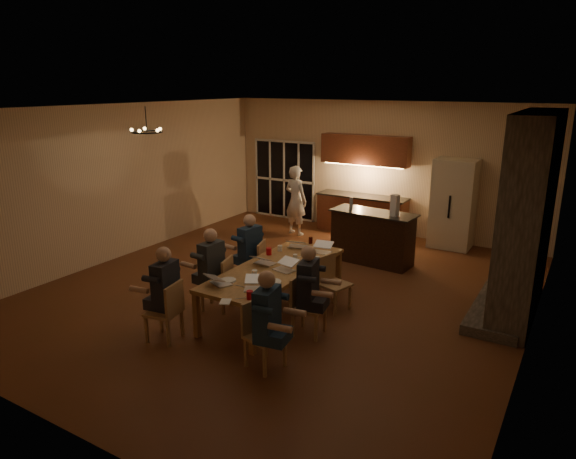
{
  "coord_description": "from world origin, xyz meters",
  "views": [
    {
      "loc": [
        4.46,
        -7.31,
        3.6
      ],
      "look_at": [
        -0.1,
        0.3,
        1.06
      ],
      "focal_mm": 32.0,
      "sensor_mm": 36.0,
      "label": 1
    }
  ],
  "objects_px": {
    "laptop_e": "(298,241)",
    "plate_near": "(272,282)",
    "bar_bottle": "(351,203)",
    "bar_blender": "(395,205)",
    "chair_right_far": "(335,284)",
    "mug_front": "(255,273)",
    "chair_right_mid": "(309,306)",
    "plate_far": "(317,259)",
    "mug_back": "(280,248)",
    "person_left_far": "(250,252)",
    "laptop_c": "(265,257)",
    "redcup_mid": "(269,251)",
    "can_cola": "(311,240)",
    "dining_table": "(275,289)",
    "person_right_near": "(267,322)",
    "refrigerator": "(453,204)",
    "chandelier": "(147,132)",
    "person_left_mid": "(212,270)",
    "can_silver": "(252,278)",
    "chair_left_near": "(163,311)",
    "plate_left": "(228,280)",
    "mug_mid": "(295,257)",
    "chair_left_far": "(251,265)",
    "laptop_d": "(284,264)",
    "chair_left_mid": "(216,283)",
    "standing_person": "(296,200)",
    "laptop_f": "(322,246)",
    "chair_right_near": "(265,336)",
    "bar_island": "(372,237)",
    "laptop_a": "(221,277)",
    "person_right_mid": "(308,291)",
    "person_left_near": "(166,292)"
  },
  "relations": [
    {
      "from": "person_left_mid",
      "to": "standing_person",
      "type": "xyz_separation_m",
      "value": [
        -1.02,
        4.48,
        0.16
      ]
    },
    {
      "from": "dining_table",
      "to": "chair_left_near",
      "type": "height_order",
      "value": "chair_left_near"
    },
    {
      "from": "refrigerator",
      "to": "dining_table",
      "type": "height_order",
      "value": "refrigerator"
    },
    {
      "from": "dining_table",
      "to": "person_right_near",
      "type": "bearing_deg",
      "value": -60.74
    },
    {
      "from": "plate_near",
      "to": "plate_far",
      "type": "relative_size",
      "value": 1.12
    },
    {
      "from": "mug_front",
      "to": "refrigerator",
      "type": "bearing_deg",
      "value": 73.11
    },
    {
      "from": "person_right_near",
      "to": "mug_back",
      "type": "distance_m",
      "value": 2.69
    },
    {
      "from": "chair_left_mid",
      "to": "person_left_mid",
      "type": "distance_m",
      "value": 0.25
    },
    {
      "from": "chair_right_mid",
      "to": "plate_left",
      "type": "xyz_separation_m",
      "value": [
        -1.16,
        -0.4,
        0.31
      ]
    },
    {
      "from": "chair_left_far",
      "to": "mug_back",
      "type": "relative_size",
      "value": 8.9
    },
    {
      "from": "redcup_mid",
      "to": "plate_near",
      "type": "height_order",
      "value": "redcup_mid"
    },
    {
      "from": "laptop_d",
      "to": "laptop_e",
      "type": "height_order",
      "value": "same"
    },
    {
      "from": "chandelier",
      "to": "bar_bottle",
      "type": "distance_m",
      "value": 4.28
    },
    {
      "from": "laptop_e",
      "to": "plate_near",
      "type": "bearing_deg",
      "value": 93.38
    },
    {
      "from": "chair_left_near",
      "to": "person_left_near",
      "type": "distance_m",
      "value": 0.27
    },
    {
      "from": "redcup_mid",
      "to": "bar_bottle",
      "type": "bearing_deg",
      "value": 81.63
    },
    {
      "from": "bar_island",
      "to": "bar_blender",
      "type": "distance_m",
      "value": 0.89
    },
    {
      "from": "chair_left_near",
      "to": "person_right_near",
      "type": "relative_size",
      "value": 0.64
    },
    {
      "from": "chair_left_far",
      "to": "laptop_c",
      "type": "relative_size",
      "value": 2.78
    },
    {
      "from": "chair_right_far",
      "to": "mug_front",
      "type": "height_order",
      "value": "chair_right_far"
    },
    {
      "from": "chair_left_near",
      "to": "laptop_f",
      "type": "distance_m",
      "value": 2.96
    },
    {
      "from": "mug_front",
      "to": "can_silver",
      "type": "xyz_separation_m",
      "value": [
        0.09,
        -0.2,
        0.01
      ]
    },
    {
      "from": "redcup_mid",
      "to": "can_cola",
      "type": "distance_m",
      "value": 0.99
    },
    {
      "from": "chandelier",
      "to": "bar_blender",
      "type": "height_order",
      "value": "chandelier"
    },
    {
      "from": "chair_right_far",
      "to": "person_left_mid",
      "type": "height_order",
      "value": "person_left_mid"
    },
    {
      "from": "person_left_far",
      "to": "laptop_c",
      "type": "xyz_separation_m",
      "value": [
        0.67,
        -0.53,
        0.17
      ]
    },
    {
      "from": "bar_blender",
      "to": "person_left_mid",
      "type": "bearing_deg",
      "value": -105.22
    },
    {
      "from": "person_right_near",
      "to": "plate_near",
      "type": "height_order",
      "value": "person_right_near"
    },
    {
      "from": "refrigerator",
      "to": "bar_bottle",
      "type": "distance_m",
      "value": 2.51
    },
    {
      "from": "chair_right_far",
      "to": "person_right_near",
      "type": "relative_size",
      "value": 0.64
    },
    {
      "from": "chair_right_mid",
      "to": "can_cola",
      "type": "bearing_deg",
      "value": 22.19
    },
    {
      "from": "plate_far",
      "to": "mug_back",
      "type": "bearing_deg",
      "value": 175.33
    },
    {
      "from": "laptop_a",
      "to": "mug_front",
      "type": "distance_m",
      "value": 0.57
    },
    {
      "from": "can_silver",
      "to": "mug_back",
      "type": "bearing_deg",
      "value": 105.8
    },
    {
      "from": "can_silver",
      "to": "chair_right_near",
      "type": "bearing_deg",
      "value": -47.25
    },
    {
      "from": "plate_near",
      "to": "mug_back",
      "type": "bearing_deg",
      "value": 117.43
    },
    {
      "from": "mug_mid",
      "to": "plate_far",
      "type": "height_order",
      "value": "mug_mid"
    },
    {
      "from": "standing_person",
      "to": "laptop_e",
      "type": "distance_m",
      "value": 3.36
    },
    {
      "from": "refrigerator",
      "to": "redcup_mid",
      "type": "xyz_separation_m",
      "value": [
        -2.02,
        -4.46,
        -0.19
      ]
    },
    {
      "from": "person_left_mid",
      "to": "laptop_e",
      "type": "xyz_separation_m",
      "value": [
        0.69,
        1.59,
        0.17
      ]
    },
    {
      "from": "person_right_mid",
      "to": "mug_mid",
      "type": "xyz_separation_m",
      "value": [
        -0.76,
        0.94,
        0.11
      ]
    },
    {
      "from": "chair_right_mid",
      "to": "bar_bottle",
      "type": "bearing_deg",
      "value": 8.94
    },
    {
      "from": "laptop_a",
      "to": "bar_bottle",
      "type": "distance_m",
      "value": 4.06
    },
    {
      "from": "can_cola",
      "to": "dining_table",
      "type": "bearing_deg",
      "value": -85.4
    },
    {
      "from": "person_right_mid",
      "to": "person_right_near",
      "type": "bearing_deg",
      "value": 170.14
    },
    {
      "from": "bar_island",
      "to": "chair_right_near",
      "type": "height_order",
      "value": "bar_island"
    },
    {
      "from": "chandelier",
      "to": "bar_bottle",
      "type": "bearing_deg",
      "value": 46.22
    },
    {
      "from": "laptop_c",
      "to": "plate_left",
      "type": "height_order",
      "value": "laptop_c"
    },
    {
      "from": "chair_right_far",
      "to": "bar_blender",
      "type": "height_order",
      "value": "bar_blender"
    },
    {
      "from": "bar_bottle",
      "to": "bar_blender",
      "type": "xyz_separation_m",
      "value": [
        0.98,
        -0.13,
        0.09
      ]
    }
  ]
}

